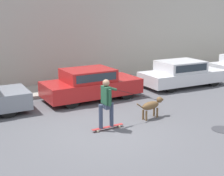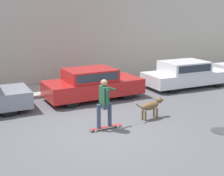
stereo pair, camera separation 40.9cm
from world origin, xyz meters
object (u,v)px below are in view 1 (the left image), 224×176
dog (152,105)px  skateboarder (107,101)px  parked_car_2 (182,74)px  parked_car_1 (91,84)px

dog → skateboarder: 1.95m
parked_car_2 → parked_car_1: bearing=-179.0°
parked_car_2 → dog: parked_car_2 is taller
parked_car_1 → parked_car_2: 4.98m
skateboarder → parked_car_1: bearing=70.7°
dog → parked_car_1: bearing=93.9°
parked_car_1 → dog: size_ratio=3.29×
parked_car_2 → dog: (-4.15, -3.23, -0.16)m
parked_car_2 → skateboarder: (-6.04, -3.45, 0.32)m
parked_car_1 → parked_car_2: bearing=-1.5°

